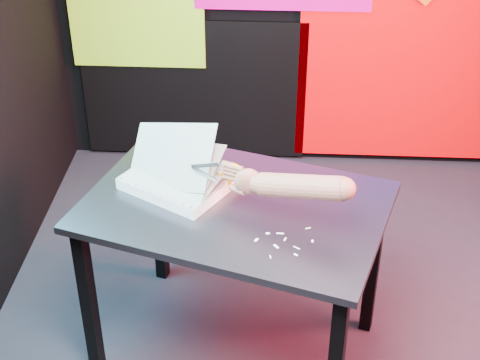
{
  "coord_description": "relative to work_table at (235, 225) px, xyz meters",
  "views": [
    {
      "loc": [
        -0.26,
        -2.37,
        2.34
      ],
      "look_at": [
        -0.39,
        -0.12,
        0.87
      ],
      "focal_mm": 55.0,
      "sensor_mm": 36.0,
      "label": 1
    }
  ],
  "objects": [
    {
      "name": "printout_stack",
      "position": [
        -0.24,
        0.1,
        0.13
      ],
      "size": [
        0.47,
        0.43,
        0.29
      ],
      "rotation": [
        0.0,
        0.0,
        -0.54
      ],
      "color": "white",
      "rests_on": "work_table"
    },
    {
      "name": "work_table",
      "position": [
        0.0,
        0.0,
        0.0
      ],
      "size": [
        1.29,
        1.05,
        0.75
      ],
      "rotation": [
        0.0,
        0.0,
        -0.31
      ],
      "color": "black",
      "rests_on": "ground"
    },
    {
      "name": "room",
      "position": [
        0.41,
        0.1,
        0.7
      ],
      "size": [
        3.01,
        3.01,
        2.71
      ],
      "color": "black",
      "rests_on": "ground"
    },
    {
      "name": "backdrop",
      "position": [
        0.47,
        1.56,
        0.3
      ],
      "size": [
        2.88,
        0.05,
        2.08
      ],
      "color": "#EA0006",
      "rests_on": "ground"
    },
    {
      "name": "hand_forearm",
      "position": [
        0.21,
        -0.13,
        0.28
      ],
      "size": [
        0.46,
        0.23,
        0.17
      ],
      "rotation": [
        0.0,
        0.0,
        -0.4
      ],
      "color": "#996451",
      "rests_on": "work_table"
    },
    {
      "name": "scissors",
      "position": [
        -0.01,
        -0.04,
        0.24
      ],
      "size": [
        0.2,
        0.09,
        0.12
      ],
      "rotation": [
        0.0,
        0.0,
        -0.4
      ],
      "color": "silver",
      "rests_on": "printout_stack"
    },
    {
      "name": "paper_clippings",
      "position": [
        0.18,
        -0.22,
        0.1
      ],
      "size": [
        0.21,
        0.19,
        0.0
      ],
      "color": "white",
      "rests_on": "work_table"
    }
  ]
}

